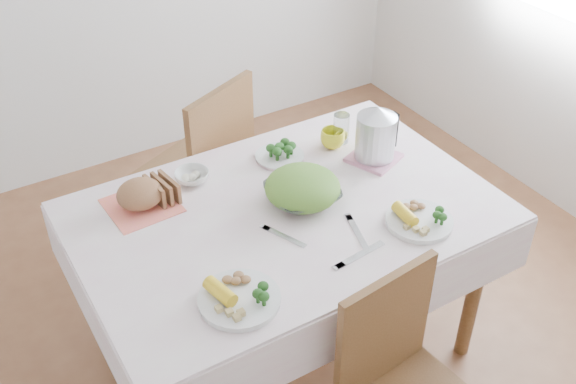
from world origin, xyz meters
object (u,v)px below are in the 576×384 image
dinner_plate_left (239,299)px  dining_table (286,286)px  chair_far (192,175)px  electric_kettle (376,133)px  salad_bowl (302,195)px  yellow_mug (333,139)px  dinner_plate_right (419,221)px

dinner_plate_left → dining_table: bearing=41.8°
chair_far → electric_kettle: bearing=102.4°
salad_bowl → yellow_mug: 0.40m
dining_table → dinner_plate_right: size_ratio=5.86×
chair_far → salad_bowl: 0.84m
yellow_mug → electric_kettle: (0.09, -0.16, 0.08)m
dinner_plate_left → chair_far: bearing=73.9°
chair_far → yellow_mug: bearing=104.7°
dining_table → salad_bowl: salad_bowl is taller
salad_bowl → electric_kettle: bearing=13.0°
dining_table → yellow_mug: (0.38, 0.26, 0.43)m
chair_far → salad_bowl: size_ratio=3.73×
salad_bowl → dinner_plate_left: size_ratio=1.01×
salad_bowl → electric_kettle: (0.40, 0.09, 0.09)m
chair_far → dinner_plate_left: bearing=49.2°
dining_table → dinner_plate_right: dinner_plate_right is taller
chair_far → dinner_plate_left: 1.19m
dining_table → dinner_plate_right: bearing=-40.9°
salad_bowl → yellow_mug: size_ratio=2.58×
salad_bowl → dinner_plate_left: (-0.44, -0.33, -0.02)m
dining_table → dinner_plate_left: 0.63m
dining_table → chair_far: size_ratio=1.44×
chair_far → dinner_plate_left: size_ratio=3.77×
dinner_plate_left → dinner_plate_right: bearing=0.9°
dinner_plate_right → chair_far: bearing=110.3°
yellow_mug → dinner_plate_left: bearing=-141.7°
dinner_plate_right → dining_table: bearing=139.1°
dining_table → chair_far: 0.78m
salad_bowl → dinner_plate_left: 0.55m
dinner_plate_left → electric_kettle: size_ratio=1.16×
dinner_plate_right → yellow_mug: bearing=87.9°
electric_kettle → salad_bowl: bearing=-162.5°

